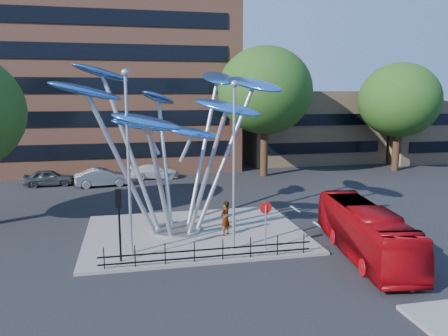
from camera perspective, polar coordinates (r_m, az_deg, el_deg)
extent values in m
plane|color=black|center=(19.51, 1.90, -14.00)|extent=(120.00, 120.00, 0.00)
cube|color=slate|center=(24.80, -3.78, -8.52)|extent=(12.00, 9.00, 0.15)
cube|color=#9A5D43|center=(49.83, -14.63, 17.77)|extent=(25.00, 15.00, 30.00)
cube|color=tan|center=(51.64, 11.15, 5.37)|extent=(15.00, 8.00, 8.00)
cube|color=tan|center=(57.03, 25.02, 4.54)|extent=(12.00, 8.00, 7.00)
cylinder|color=black|center=(41.50, 5.27, 2.87)|extent=(0.70, 0.70, 5.72)
ellipsoid|color=#1D4112|center=(41.20, 5.38, 10.07)|extent=(8.80, 8.80, 8.10)
cylinder|color=black|center=(47.63, 21.57, 2.72)|extent=(0.70, 0.70, 5.06)
ellipsoid|color=#1D4112|center=(47.33, 21.93, 8.25)|extent=(8.00, 8.00, 7.36)
cylinder|color=#9EA0A5|center=(25.12, -6.23, -8.00)|extent=(2.80, 2.80, 0.12)
cylinder|color=#9EA0A5|center=(23.54, -9.16, 0.35)|extent=(0.24, 0.24, 7.80)
ellipsoid|color=blue|center=(22.29, -17.65, 9.57)|extent=(3.92, 2.95, 1.39)
cylinder|color=#9EA0A5|center=(23.33, -7.09, -1.43)|extent=(0.24, 0.24, 6.40)
ellipsoid|color=blue|center=(20.65, -10.06, 6.00)|extent=(3.47, 1.78, 1.31)
cylinder|color=#9EA0A5|center=(23.57, -4.73, -0.53)|extent=(0.24, 0.24, 7.00)
ellipsoid|color=blue|center=(21.93, 0.40, 7.93)|extent=(3.81, 3.11, 1.36)
cylinder|color=#9EA0A5|center=(24.34, -3.60, 1.25)|extent=(0.24, 0.24, 8.20)
ellipsoid|color=blue|center=(25.18, 3.97, 10.89)|extent=(3.52, 4.06, 1.44)
cylinder|color=#9EA0A5|center=(25.14, -4.81, 1.97)|extent=(0.24, 0.24, 8.60)
ellipsoid|color=blue|center=(27.24, -0.81, 11.68)|extent=(2.21, 3.79, 1.39)
cylinder|color=#9EA0A5|center=(25.22, -7.08, 0.57)|extent=(0.24, 0.24, 7.40)
ellipsoid|color=blue|center=(27.45, -8.58, 9.05)|extent=(3.02, 3.71, 1.34)
cylinder|color=#9EA0A5|center=(24.46, -8.85, 1.90)|extent=(0.24, 0.24, 8.80)
ellipsoid|color=blue|center=(25.66, -15.70, 11.88)|extent=(3.88, 3.60, 1.42)
ellipsoid|color=blue|center=(24.07, -10.83, 5.55)|extent=(3.40, 1.96, 1.13)
ellipsoid|color=blue|center=(23.72, -4.21, 4.67)|extent=(3.39, 2.16, 1.11)
cylinder|color=#9EA0A5|center=(21.09, -12.35, 0.11)|extent=(0.14, 0.14, 8.50)
sphere|color=#9EA0A5|center=(20.81, -12.80, 12.05)|extent=(0.36, 0.36, 0.36)
cylinder|color=#9EA0A5|center=(21.20, 1.30, -0.29)|extent=(0.14, 0.14, 8.00)
sphere|color=#9EA0A5|center=(20.88, 1.35, 10.91)|extent=(0.36, 0.36, 0.36)
cylinder|color=black|center=(20.74, -13.47, -7.64)|extent=(0.10, 0.10, 3.20)
cube|color=black|center=(20.37, -13.63, -3.88)|extent=(0.28, 0.18, 0.85)
sphere|color=#FF0C0C|center=(20.30, -13.66, -3.11)|extent=(0.18, 0.18, 0.18)
cylinder|color=#9EA0A5|center=(21.82, 5.45, -7.76)|extent=(0.08, 0.08, 2.30)
cylinder|color=red|center=(21.56, 5.47, -5.20)|extent=(0.60, 0.04, 0.60)
cube|color=white|center=(21.58, 5.46, -5.19)|extent=(0.42, 0.03, 0.10)
cylinder|color=black|center=(20.37, -15.40, -11.32)|extent=(0.05, 0.05, 1.00)
cylinder|color=black|center=(20.33, -11.55, -11.21)|extent=(0.05, 0.05, 1.00)
cylinder|color=black|center=(20.37, -7.70, -11.04)|extent=(0.05, 0.05, 1.00)
cylinder|color=black|center=(20.51, -3.89, -10.83)|extent=(0.05, 0.05, 1.00)
cylinder|color=black|center=(20.73, -0.15, -10.58)|extent=(0.05, 0.05, 1.00)
cylinder|color=black|center=(21.03, 3.49, -10.29)|extent=(0.05, 0.05, 1.00)
cylinder|color=black|center=(21.41, 7.00, -9.97)|extent=(0.05, 0.05, 1.00)
cylinder|color=black|center=(21.87, 10.38, -9.63)|extent=(0.05, 0.05, 1.00)
cube|color=black|center=(20.59, -2.01, -10.58)|extent=(10.00, 0.06, 0.06)
cube|color=black|center=(20.71, -2.00, -11.49)|extent=(10.00, 0.06, 0.06)
imported|color=#99070D|center=(22.44, 17.93, -7.86)|extent=(3.36, 9.13, 2.49)
imported|color=gray|center=(23.97, 0.17, -6.58)|extent=(0.83, 0.80, 1.91)
imported|color=#404447|center=(40.09, -21.88, -1.18)|extent=(4.19, 1.85, 1.40)
imported|color=#96999D|center=(38.45, -15.55, -1.19)|extent=(4.76, 2.20, 1.51)
imported|color=silver|center=(40.90, -9.05, -0.46)|extent=(4.45, 1.87, 1.28)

